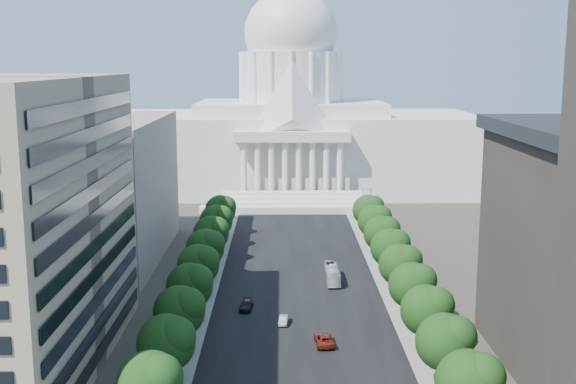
{
  "coord_description": "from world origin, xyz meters",
  "views": [
    {
      "loc": [
        -3.08,
        -52.12,
        41.93
      ],
      "look_at": [
        -1.8,
        87.35,
        16.64
      ],
      "focal_mm": 45.0,
      "sensor_mm": 36.0,
      "label": 1
    }
  ],
  "objects_px": {
    "car_red": "(324,340)",
    "car_dark_b": "(246,305)",
    "city_bus": "(332,274)",
    "car_silver": "(284,320)"
  },
  "relations": [
    {
      "from": "car_red",
      "to": "city_bus",
      "type": "xyz_separation_m",
      "value": [
        3.43,
        31.65,
        0.7
      ]
    },
    {
      "from": "car_silver",
      "to": "car_red",
      "type": "distance_m",
      "value": 10.66
    },
    {
      "from": "car_red",
      "to": "car_silver",
      "type": "bearing_deg",
      "value": -59.62
    },
    {
      "from": "car_silver",
      "to": "city_bus",
      "type": "distance_m",
      "value": 24.8
    },
    {
      "from": "car_red",
      "to": "car_dark_b",
      "type": "height_order",
      "value": "car_red"
    },
    {
      "from": "car_silver",
      "to": "car_dark_b",
      "type": "height_order",
      "value": "car_dark_b"
    },
    {
      "from": "car_silver",
      "to": "car_red",
      "type": "relative_size",
      "value": 0.69
    },
    {
      "from": "car_red",
      "to": "car_dark_b",
      "type": "distance_m",
      "value": 20.09
    },
    {
      "from": "car_silver",
      "to": "car_dark_b",
      "type": "distance_m",
      "value": 9.48
    },
    {
      "from": "city_bus",
      "to": "car_dark_b",
      "type": "bearing_deg",
      "value": -134.87
    }
  ]
}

